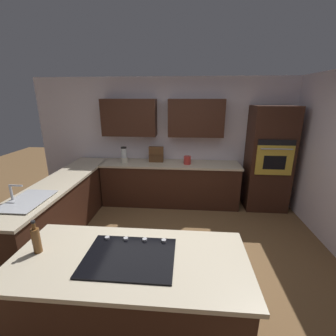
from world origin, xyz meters
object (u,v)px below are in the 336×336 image
object	(u,v)px
cooktop	(130,256)
oil_bottle	(36,240)
kettle	(187,160)
blender	(124,156)
wall_oven	(268,159)
sink_unit	(27,200)
spice_rack	(156,154)

from	to	relation	value
cooktop	oil_bottle	distance (m)	0.82
kettle	blender	bearing A→B (deg)	0.00
wall_oven	sink_unit	size ratio (longest dim) A/B	2.93
wall_oven	sink_unit	world-z (taller)	wall_oven
wall_oven	blender	distance (m)	2.90
wall_oven	spice_rack	world-z (taller)	wall_oven
sink_unit	wall_oven	bearing A→B (deg)	-151.84
sink_unit	blender	bearing A→B (deg)	-111.94
cooktop	spice_rack	xyz separation A→B (m)	(0.17, -3.01, 0.15)
kettle	cooktop	bearing A→B (deg)	80.53
spice_rack	oil_bottle	xyz separation A→B (m)	(0.65, 3.01, -0.04)
sink_unit	blender	size ratio (longest dim) A/B	2.12
sink_unit	cooktop	bearing A→B (deg)	149.05
wall_oven	oil_bottle	size ratio (longest dim) A/B	6.71
spice_rack	kettle	bearing A→B (deg)	169.49
spice_rack	kettle	world-z (taller)	spice_rack
cooktop	oil_bottle	world-z (taller)	oil_bottle
cooktop	spice_rack	distance (m)	3.02
blender	kettle	world-z (taller)	blender
wall_oven	oil_bottle	distance (m)	4.12
blender	spice_rack	size ratio (longest dim) A/B	1.02
cooktop	blender	bearing A→B (deg)	-74.19
blender	oil_bottle	xyz separation A→B (m)	(-0.00, 2.89, -0.02)
blender	sink_unit	bearing A→B (deg)	68.06
blender	spice_rack	xyz separation A→B (m)	(-0.65, -0.12, 0.02)
kettle	oil_bottle	world-z (taller)	oil_bottle
cooktop	spice_rack	world-z (taller)	spice_rack
oil_bottle	sink_unit	bearing A→B (deg)	-50.68
kettle	oil_bottle	bearing A→B (deg)	65.78
cooktop	blender	world-z (taller)	blender
sink_unit	blender	xyz separation A→B (m)	(-0.78, -1.93, 0.12)
blender	cooktop	bearing A→B (deg)	105.81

